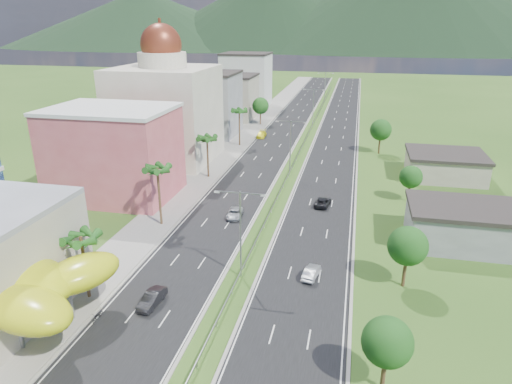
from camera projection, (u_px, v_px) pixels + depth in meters
The scene contains 33 objects.
ground at pixel (217, 327), 46.14m from camera, with size 500.00×500.00×0.00m, color #2D5119.
road_left at pixel (284, 129), 129.92m from camera, with size 11.00×260.00×0.04m, color black.
road_right at pixel (337, 132), 126.90m from camera, with size 11.00×260.00×0.04m, color black.
sidewalk_left at pixel (252, 128), 131.82m from camera, with size 7.00×260.00×0.12m, color gray.
median_guardrail at pixel (303, 144), 111.73m from camera, with size 0.10×216.06×0.76m.
streetlight_median_b at pixel (240, 226), 52.91m from camera, with size 6.04×0.25×11.00m.
streetlight_median_c at pixel (290, 142), 89.47m from camera, with size 6.04×0.25×11.00m.
streetlight_median_d at pixel (313, 104), 130.61m from camera, with size 6.04×0.25×11.00m.
streetlight_median_e at pixel (325, 84), 171.75m from camera, with size 6.04×0.25×11.00m.
lime_canopy at pixel (8, 282), 44.75m from camera, with size 18.00×15.00×7.40m.
pink_shophouse at pixel (114, 154), 78.39m from camera, with size 20.00×15.00×15.00m, color #BE4E55.
domed_building at pixel (166, 108), 98.06m from camera, with size 20.00×20.00×28.70m.
midrise_grey at pixel (207, 105), 121.89m from camera, with size 16.00×15.00×16.00m, color gray.
midrise_beige at pixel (229, 98), 142.53m from camera, with size 16.00×15.00×13.00m, color #9D9381.
midrise_white at pixel (246, 81), 162.68m from camera, with size 16.00×15.00×18.00m, color silver.
shed_near at pixel (465, 227), 62.48m from camera, with size 15.00×10.00×5.00m, color gray.
shed_far at pixel (445, 166), 89.61m from camera, with size 14.00×12.00×4.40m, color #9D9381.
palm_tree_b at pixel (81, 240), 48.60m from camera, with size 3.60×3.60×8.10m.
palm_tree_c at pixel (157, 171), 66.38m from camera, with size 3.60×3.60×9.60m.
palm_tree_d at pixel (207, 140), 87.74m from camera, with size 3.60×3.60×8.60m.
palm_tree_e at pixel (239, 112), 110.33m from camera, with size 3.60×3.60×9.40m.
leafy_tree_lfar at pixel (260, 106), 134.14m from camera, with size 4.90×4.90×8.05m.
leafy_tree_ra at pixel (387, 342), 36.67m from camera, with size 4.20×4.20×6.90m.
leafy_tree_rb at pixel (408, 246), 51.46m from camera, with size 4.55×4.55×7.47m.
leafy_tree_rc at pixel (411, 177), 76.74m from camera, with size 3.85×3.85×6.33m.
leafy_tree_rd at pixel (381, 130), 104.54m from camera, with size 4.90×4.90×8.05m.
mountain_ridge at pixel (411, 53), 445.44m from camera, with size 860.00×140.00×90.00m, color black, non-canonical shape.
car_dark_left at pixel (152, 299), 49.42m from camera, with size 1.56×4.48×1.48m, color black.
car_silver_mid_left at pixel (235, 213), 71.60m from camera, with size 2.14×4.65×1.29m, color #9B9DA2.
car_yellow_far_left at pixel (262, 134), 120.93m from camera, with size 2.13×5.24×1.52m, color yellow.
car_silver_right at pixel (311, 272), 54.79m from camera, with size 1.41×4.04×1.33m, color #A3A5AB.
car_dark_far_right at pixel (323, 202), 76.03m from camera, with size 2.16×4.68×1.30m, color black.
motorcycle at pixel (98, 315), 46.93m from camera, with size 0.58×1.90×1.22m, color black.
Camera 1 is at (12.13, -36.63, 29.01)m, focal length 32.00 mm.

